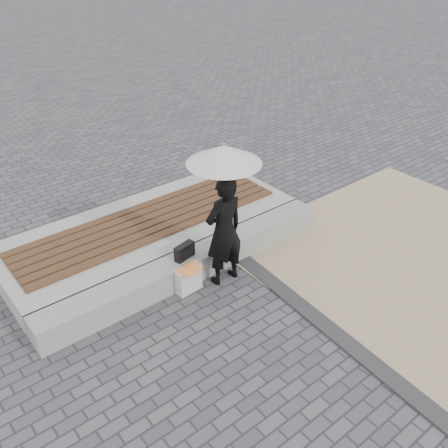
{
  "coord_description": "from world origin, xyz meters",
  "views": [
    {
      "loc": [
        -3.43,
        -3.48,
        4.73
      ],
      "look_at": [
        0.33,
        1.2,
        1.0
      ],
      "focal_mm": 39.36,
      "sensor_mm": 36.0,
      "label": 1
    }
  ],
  "objects_px": {
    "parasol": "(224,154)",
    "canvas_tote": "(188,279)",
    "seating_ledge": "(191,264)",
    "handbag": "(184,251)",
    "woman": "(224,231)"
  },
  "relations": [
    {
      "from": "woman",
      "to": "canvas_tote",
      "type": "bearing_deg",
      "value": -9.75
    },
    {
      "from": "seating_ledge",
      "to": "handbag",
      "type": "distance_m",
      "value": 0.35
    },
    {
      "from": "seating_ledge",
      "to": "handbag",
      "type": "bearing_deg",
      "value": -167.79
    },
    {
      "from": "woman",
      "to": "parasol",
      "type": "relative_size",
      "value": 1.33
    },
    {
      "from": "parasol",
      "to": "handbag",
      "type": "distance_m",
      "value": 1.67
    },
    {
      "from": "seating_ledge",
      "to": "parasol",
      "type": "height_order",
      "value": "parasol"
    },
    {
      "from": "woman",
      "to": "canvas_tote",
      "type": "relative_size",
      "value": 4.18
    },
    {
      "from": "parasol",
      "to": "handbag",
      "type": "height_order",
      "value": "parasol"
    },
    {
      "from": "seating_ledge",
      "to": "woman",
      "type": "relative_size",
      "value": 2.85
    },
    {
      "from": "handbag",
      "to": "seating_ledge",
      "type": "bearing_deg",
      "value": 0.3
    },
    {
      "from": "woman",
      "to": "canvas_tote",
      "type": "xyz_separation_m",
      "value": [
        -0.59,
        0.11,
        -0.67
      ]
    },
    {
      "from": "woman",
      "to": "seating_ledge",
      "type": "bearing_deg",
      "value": -49.52
    },
    {
      "from": "seating_ledge",
      "to": "canvas_tote",
      "type": "distance_m",
      "value": 0.39
    },
    {
      "from": "seating_ledge",
      "to": "canvas_tote",
      "type": "relative_size",
      "value": 11.93
    },
    {
      "from": "parasol",
      "to": "canvas_tote",
      "type": "xyz_separation_m",
      "value": [
        -0.59,
        0.11,
        -1.88
      ]
    }
  ]
}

